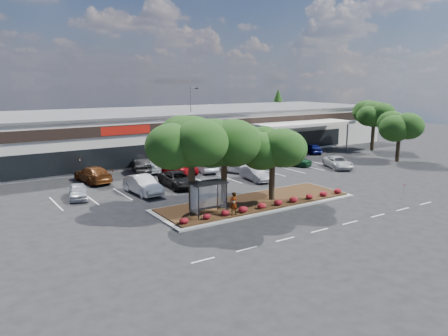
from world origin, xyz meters
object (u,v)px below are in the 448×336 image
survey_stake (404,188)px  car_0 (78,191)px  light_pole (192,126)px  car_1 (143,185)px

survey_stake → car_0: (-26.00, 15.07, 0.05)m
light_pole → car_1: light_pole is taller
light_pole → car_1: (-13.87, -15.43, -3.42)m
survey_stake → car_1: car_1 is taller
car_0 → car_1: size_ratio=0.76×
car_0 → survey_stake: bearing=-16.8°
survey_stake → car_1: bearing=146.4°
car_0 → car_1: car_1 is taller
light_pole → car_0: 24.19m
survey_stake → car_0: car_0 is taller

